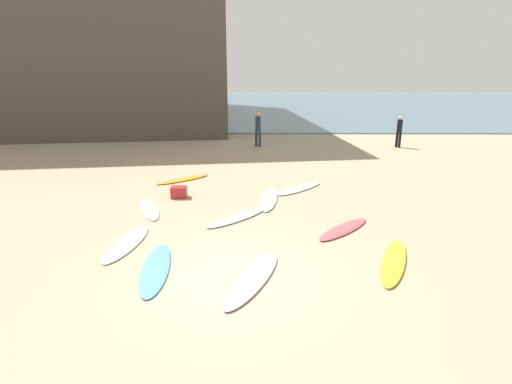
# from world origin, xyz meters

# --- Properties ---
(ground_plane) EXTENTS (120.00, 120.00, 0.00)m
(ground_plane) POSITION_xyz_m (0.00, 0.00, 0.00)
(ground_plane) COLOR tan
(ocean_water) EXTENTS (120.00, 40.00, 0.08)m
(ocean_water) POSITION_xyz_m (0.00, 38.29, 0.04)
(ocean_water) COLOR slate
(ocean_water) RESTS_ON ground_plane
(coastal_headland) EXTENTS (34.31, 27.35, 14.27)m
(coastal_headland) POSITION_xyz_m (-18.46, 25.48, 7.14)
(coastal_headland) COLOR #474238
(coastal_headland) RESTS_ON ground_plane
(surfboard_0) EXTENTS (1.46, 2.53, 0.08)m
(surfboard_0) POSITION_xyz_m (0.47, -0.22, 0.04)
(surfboard_0) COLOR silver
(surfboard_0) RESTS_ON ground_plane
(surfboard_1) EXTENTS (1.25, 2.11, 0.06)m
(surfboard_1) POSITION_xyz_m (-2.76, 3.94, 0.03)
(surfboard_1) COLOR silver
(surfboard_1) RESTS_ON ground_plane
(surfboard_2) EXTENTS (2.01, 2.02, 0.07)m
(surfboard_2) POSITION_xyz_m (2.00, 6.14, 0.04)
(surfboard_2) COLOR #EBEBC8
(surfboard_2) RESTS_ON ground_plane
(surfboard_3) EXTENTS (1.82, 1.87, 0.07)m
(surfboard_3) POSITION_xyz_m (2.84, 2.43, 0.04)
(surfboard_3) COLOR #D2535D
(surfboard_3) RESTS_ON ground_plane
(surfboard_4) EXTENTS (2.04, 1.80, 0.07)m
(surfboard_4) POSITION_xyz_m (-2.37, 7.28, 0.04)
(surfboard_4) COLOR orange
(surfboard_4) RESTS_ON ground_plane
(surfboard_5) EXTENTS (1.42, 2.47, 0.08)m
(surfboard_5) POSITION_xyz_m (3.59, 0.57, 0.04)
(surfboard_5) COLOR yellow
(surfboard_5) RESTS_ON ground_plane
(surfboard_6) EXTENTS (0.77, 2.43, 0.08)m
(surfboard_6) POSITION_xyz_m (0.90, 4.88, 0.04)
(surfboard_6) COLOR white
(surfboard_6) RESTS_ON ground_plane
(surfboard_7) EXTENTS (0.86, 2.47, 0.06)m
(surfboard_7) POSITION_xyz_m (-1.63, 0.20, 0.03)
(surfboard_7) COLOR #5593DB
(surfboard_7) RESTS_ON ground_plane
(surfboard_8) EXTENTS (1.88, 1.91, 0.08)m
(surfboard_8) POSITION_xyz_m (-0.06, 3.22, 0.04)
(surfboard_8) COLOR white
(surfboard_8) RESTS_ON ground_plane
(surfboard_9) EXTENTS (0.89, 2.26, 0.06)m
(surfboard_9) POSITION_xyz_m (-2.65, 1.45, 0.03)
(surfboard_9) COLOR silver
(surfboard_9) RESTS_ON ground_plane
(beachgoer_near) EXTENTS (0.35, 0.35, 1.86)m
(beachgoer_near) POSITION_xyz_m (0.47, 14.07, 1.05)
(beachgoer_near) COLOR #1E3342
(beachgoer_near) RESTS_ON ground_plane
(beachgoer_mid) EXTENTS (0.38, 0.38, 1.69)m
(beachgoer_mid) POSITION_xyz_m (8.00, 13.92, 0.94)
(beachgoer_mid) COLOR black
(beachgoer_mid) RESTS_ON ground_plane
(beach_cooler) EXTENTS (0.52, 0.40, 0.37)m
(beach_cooler) POSITION_xyz_m (-2.09, 5.15, 0.19)
(beach_cooler) COLOR #B2282D
(beach_cooler) RESTS_ON ground_plane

